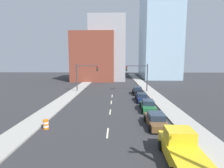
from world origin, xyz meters
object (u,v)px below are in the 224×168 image
at_px(sedan_navy, 142,97).
at_px(pickup_truck_yellow, 182,150).
at_px(traffic_signal_left, 83,74).
at_px(traffic_barrel, 46,124).
at_px(traffic_signal_right, 141,74).
at_px(sedan_green, 148,106).
at_px(sedan_black, 138,91).
at_px(sedan_brown, 156,120).

bearing_deg(sedan_navy, pickup_truck_yellow, -87.88).
bearing_deg(traffic_signal_left, traffic_barrel, -89.42).
bearing_deg(traffic_signal_right, sedan_green, -93.86).
relative_size(traffic_signal_right, sedan_black, 1.45).
xyz_separation_m(traffic_signal_left, pickup_truck_yellow, (11.89, -27.07, -3.19)).
xyz_separation_m(pickup_truck_yellow, sedan_navy, (-0.14, 18.08, -0.21)).
relative_size(sedan_brown, sedan_black, 1.10).
relative_size(sedan_green, sedan_black, 1.07).
bearing_deg(pickup_truck_yellow, traffic_signal_left, 115.75).
relative_size(traffic_barrel, sedan_brown, 0.21).
height_order(traffic_signal_left, sedan_brown, traffic_signal_left).
bearing_deg(traffic_signal_left, sedan_green, -51.10).
relative_size(traffic_signal_right, sedan_green, 1.36).
xyz_separation_m(sedan_green, sedan_navy, (-0.04, 5.61, -0.05)).
bearing_deg(pickup_truck_yellow, traffic_barrel, 156.74).
distance_m(traffic_barrel, pickup_truck_yellow, 12.92).
bearing_deg(sedan_navy, traffic_barrel, -130.89).
bearing_deg(traffic_barrel, traffic_signal_right, 59.78).
bearing_deg(traffic_signal_left, sedan_navy, -37.45).
height_order(pickup_truck_yellow, sedan_navy, pickup_truck_yellow).
relative_size(traffic_barrel, sedan_black, 0.22).
bearing_deg(traffic_signal_right, traffic_barrel, -120.22).
height_order(pickup_truck_yellow, sedan_green, pickup_truck_yellow).
bearing_deg(sedan_green, traffic_barrel, -146.65).
bearing_deg(sedan_navy, traffic_signal_right, 85.17).
height_order(traffic_signal_right, sedan_green, traffic_signal_right).
xyz_separation_m(traffic_barrel, sedan_navy, (11.53, 12.56, 0.15)).
xyz_separation_m(traffic_signal_left, traffic_signal_right, (12.77, 0.00, 0.00)).
distance_m(sedan_brown, sedan_green, 5.93).
bearing_deg(sedan_brown, sedan_navy, 89.08).
distance_m(pickup_truck_yellow, sedan_green, 12.47).
bearing_deg(traffic_signal_right, sedan_brown, -93.30).
xyz_separation_m(pickup_truck_yellow, sedan_brown, (-0.30, 6.54, -0.20)).
bearing_deg(sedan_black, pickup_truck_yellow, -88.83).
height_order(pickup_truck_yellow, sedan_brown, pickup_truck_yellow).
bearing_deg(pickup_truck_yellow, sedan_navy, 92.49).
xyz_separation_m(traffic_barrel, pickup_truck_yellow, (11.67, -5.52, 0.37)).
xyz_separation_m(traffic_signal_right, traffic_barrel, (-12.56, -21.56, -3.56)).
bearing_deg(sedan_navy, traffic_signal_left, 144.22).
xyz_separation_m(traffic_signal_right, sedan_black, (-0.99, -2.72, -3.35)).
height_order(traffic_signal_right, sedan_navy, traffic_signal_right).
height_order(traffic_barrel, sedan_brown, sedan_brown).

